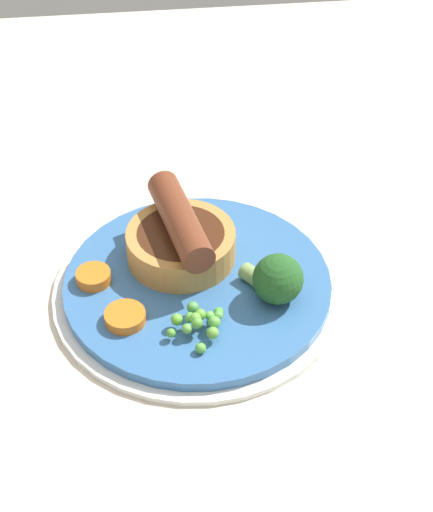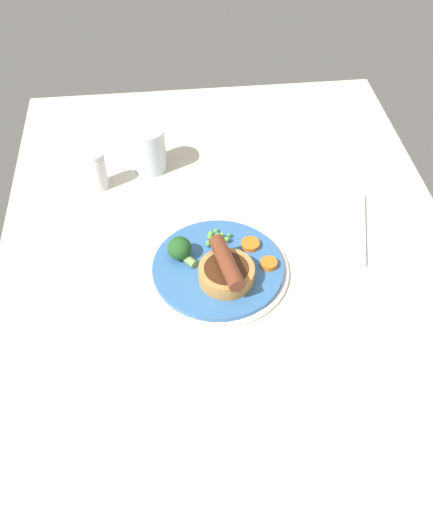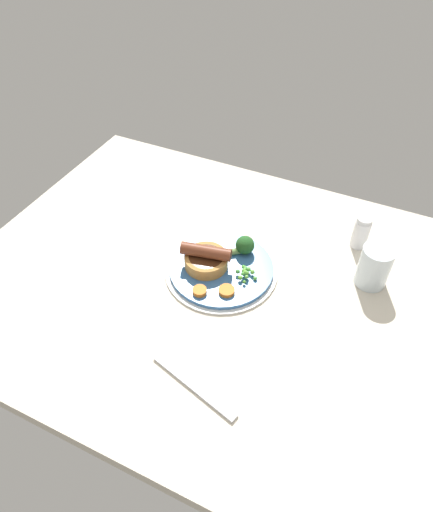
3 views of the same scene
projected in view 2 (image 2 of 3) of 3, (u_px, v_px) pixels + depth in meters
dining_table at (231, 264)px, 98.71cm from camera, size 110.00×80.00×3.00cm
dinner_plate at (218, 269)px, 95.16cm from camera, size 23.81×23.81×1.40cm
sausage_pudding at (226, 271)px, 91.10cm from camera, size 10.74×9.08×5.31cm
pea_pile at (217, 238)px, 97.65cm from camera, size 4.67×4.15×1.80cm
broccoli_floret_near at (180, 249)px, 94.54cm from camera, size 5.38×4.86×4.05cm
carrot_slice_0 at (250, 244)px, 97.33cm from camera, size 3.75×3.75×0.86cm
carrot_slice_4 at (269, 264)px, 94.22cm from camera, size 3.28×3.28×0.97cm
fork at (361, 228)px, 102.14cm from camera, size 17.77×6.36×0.60cm
drinking_glass at (149, 149)px, 111.09cm from camera, size 6.38×6.38×9.11cm
salt_shaker at (97, 171)px, 107.68cm from camera, size 3.49×3.49×7.83cm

